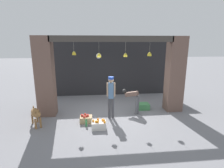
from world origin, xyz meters
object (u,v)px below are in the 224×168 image
object	(u,v)px
produce_box_green	(143,106)
fruit_crate_apples	(86,119)
wall_clock	(99,56)
worker_stooping	(133,98)
water_bottle	(86,123)
dog	(36,114)
fruit_crate_oranges	(99,125)
shopkeeper	(111,94)

from	to	relation	value
produce_box_green	fruit_crate_apples	bearing A→B (deg)	-156.30
fruit_crate_apples	wall_clock	size ratio (longest dim) A/B	1.50
worker_stooping	produce_box_green	distance (m)	0.88
fruit_crate_apples	wall_clock	world-z (taller)	wall_clock
water_bottle	dog	bearing A→B (deg)	173.10
wall_clock	fruit_crate_oranges	bearing A→B (deg)	-91.90
fruit_crate_apples	produce_box_green	bearing A→B (deg)	23.70
dog	fruit_crate_oranges	size ratio (longest dim) A/B	1.89
water_bottle	worker_stooping	bearing A→B (deg)	29.29
worker_stooping	fruit_crate_apples	size ratio (longest dim) A/B	2.21
worker_stooping	produce_box_green	size ratio (longest dim) A/B	1.93
dog	wall_clock	xyz separation A→B (m)	(2.41, 3.71, 1.80)
fruit_crate_apples	produce_box_green	distance (m)	2.81
produce_box_green	wall_clock	size ratio (longest dim) A/B	1.72
shopkeeper	worker_stooping	xyz separation A→B (m)	(0.99, 0.44, -0.34)
produce_box_green	dog	bearing A→B (deg)	-163.88
fruit_crate_oranges	fruit_crate_apples	xyz separation A→B (m)	(-0.48, 0.56, -0.01)
shopkeeper	water_bottle	distance (m)	1.47
fruit_crate_apples	produce_box_green	xyz separation A→B (m)	(2.57, 1.13, 0.00)
shopkeeper	fruit_crate_oranges	distance (m)	1.33
wall_clock	water_bottle	bearing A→B (deg)	-98.58
dog	wall_clock	distance (m)	4.77
worker_stooping	wall_clock	size ratio (longest dim) A/B	3.32
shopkeeper	wall_clock	size ratio (longest dim) A/B	5.56
dog	shopkeeper	bearing A→B (deg)	69.73
worker_stooping	produce_box_green	xyz separation A→B (m)	(0.59, 0.38, -0.54)
wall_clock	dog	bearing A→B (deg)	-123.03
worker_stooping	fruit_crate_apples	bearing A→B (deg)	147.02
shopkeeper	fruit_crate_oranges	xyz separation A→B (m)	(-0.52, -0.87, -0.87)
fruit_crate_apples	produce_box_green	world-z (taller)	fruit_crate_apples
dog	water_bottle	size ratio (longest dim) A/B	3.20
fruit_crate_oranges	wall_clock	bearing A→B (deg)	88.10
fruit_crate_oranges	wall_clock	world-z (taller)	wall_clock
fruit_crate_apples	wall_clock	xyz separation A→B (m)	(0.62, 3.57, 2.15)
worker_stooping	dog	bearing A→B (deg)	139.50
dog	fruit_crate_apples	xyz separation A→B (m)	(1.79, 0.13, -0.35)
fruit_crate_oranges	water_bottle	world-z (taller)	fruit_crate_oranges
shopkeeper	water_bottle	bearing A→B (deg)	40.42
worker_stooping	fruit_crate_oranges	size ratio (longest dim) A/B	2.03
shopkeeper	fruit_crate_apples	xyz separation A→B (m)	(-1.00, -0.31, -0.88)
shopkeeper	worker_stooping	bearing A→B (deg)	-149.34
water_bottle	wall_clock	world-z (taller)	wall_clock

